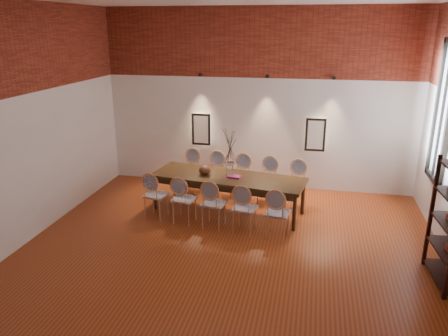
% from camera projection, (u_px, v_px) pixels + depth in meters
% --- Properties ---
extents(floor, '(7.00, 7.00, 0.02)m').
position_uv_depth(floor, '(226.00, 259.00, 7.08)').
color(floor, '#8B3816').
rests_on(floor, ground).
extents(wall_back, '(7.00, 0.10, 4.00)m').
position_uv_depth(wall_back, '(258.00, 100.00, 9.76)').
color(wall_back, silver).
rests_on(wall_back, ground).
extents(wall_front, '(7.00, 0.10, 4.00)m').
position_uv_depth(wall_front, '(128.00, 256.00, 3.15)').
color(wall_front, silver).
rests_on(wall_front, ground).
extents(wall_left, '(0.10, 7.00, 4.00)m').
position_uv_depth(wall_left, '(15.00, 127.00, 7.15)').
color(wall_left, silver).
rests_on(wall_left, ground).
extents(brick_band_back, '(7.00, 0.02, 1.50)m').
position_uv_depth(brick_band_back, '(259.00, 42.00, 9.30)').
color(brick_band_back, maroon).
rests_on(brick_band_back, ground).
extents(brick_band_front, '(7.00, 0.02, 1.50)m').
position_uv_depth(brick_band_front, '(119.00, 80.00, 2.83)').
color(brick_band_front, maroon).
rests_on(brick_band_front, ground).
extents(brick_band_left, '(0.02, 7.00, 1.50)m').
position_uv_depth(brick_band_left, '(7.00, 49.00, 6.75)').
color(brick_band_left, maroon).
rests_on(brick_band_left, ground).
extents(niche_left, '(0.36, 0.06, 0.66)m').
position_uv_depth(niche_left, '(201.00, 129.00, 10.14)').
color(niche_left, '#FFEAC6').
rests_on(niche_left, wall_back).
extents(niche_right, '(0.36, 0.06, 0.66)m').
position_uv_depth(niche_right, '(315.00, 135.00, 9.63)').
color(niche_right, '#FFEAC6').
rests_on(niche_right, wall_back).
extents(spot_fixture_left, '(0.08, 0.10, 0.08)m').
position_uv_depth(spot_fixture_left, '(200.00, 75.00, 9.72)').
color(spot_fixture_left, black).
rests_on(spot_fixture_left, wall_back).
extents(spot_fixture_mid, '(0.08, 0.10, 0.08)m').
position_uv_depth(spot_fixture_mid, '(267.00, 76.00, 9.43)').
color(spot_fixture_mid, black).
rests_on(spot_fixture_mid, wall_back).
extents(spot_fixture_right, '(0.08, 0.10, 0.08)m').
position_uv_depth(spot_fixture_right, '(334.00, 78.00, 9.15)').
color(spot_fixture_right, black).
rests_on(spot_fixture_right, wall_back).
extents(window_glass, '(0.02, 0.78, 2.38)m').
position_uv_depth(window_glass, '(444.00, 112.00, 7.59)').
color(window_glass, silver).
rests_on(window_glass, wall_right).
extents(window_frame, '(0.08, 0.90, 2.50)m').
position_uv_depth(window_frame, '(443.00, 112.00, 7.59)').
color(window_frame, black).
rests_on(window_frame, wall_right).
extents(window_mullion, '(0.06, 0.06, 2.40)m').
position_uv_depth(window_mullion, '(443.00, 112.00, 7.59)').
color(window_mullion, black).
rests_on(window_mullion, wall_right).
extents(dining_table, '(3.14, 1.43, 0.75)m').
position_uv_depth(dining_table, '(228.00, 194.00, 8.75)').
color(dining_table, '#39220F').
rests_on(dining_table, floor).
extents(chair_near_a, '(0.50, 0.50, 0.94)m').
position_uv_depth(chair_near_a, '(156.00, 195.00, 8.45)').
color(chair_near_a, tan).
rests_on(chair_near_a, floor).
extents(chair_near_b, '(0.50, 0.50, 0.94)m').
position_uv_depth(chair_near_b, '(184.00, 199.00, 8.24)').
color(chair_near_b, tan).
rests_on(chair_near_b, floor).
extents(chair_near_c, '(0.50, 0.50, 0.94)m').
position_uv_depth(chair_near_c, '(214.00, 203.00, 8.04)').
color(chair_near_c, tan).
rests_on(chair_near_c, floor).
extents(chair_near_d, '(0.50, 0.50, 0.94)m').
position_uv_depth(chair_near_d, '(245.00, 208.00, 7.84)').
color(chair_near_d, tan).
rests_on(chair_near_d, floor).
extents(chair_near_e, '(0.50, 0.50, 0.94)m').
position_uv_depth(chair_near_e, '(278.00, 213.00, 7.63)').
color(chair_near_e, tan).
rests_on(chair_near_e, floor).
extents(chair_far_a, '(0.50, 0.50, 0.94)m').
position_uv_depth(chair_far_a, '(189.00, 171.00, 9.81)').
color(chair_far_a, tan).
rests_on(chair_far_a, floor).
extents(chair_far_b, '(0.50, 0.50, 0.94)m').
position_uv_depth(chair_far_b, '(214.00, 174.00, 9.61)').
color(chair_far_b, tan).
rests_on(chair_far_b, floor).
extents(chair_far_c, '(0.50, 0.50, 0.94)m').
position_uv_depth(chair_far_c, '(240.00, 178.00, 9.40)').
color(chair_far_c, tan).
rests_on(chair_far_c, floor).
extents(chair_far_d, '(0.50, 0.50, 0.94)m').
position_uv_depth(chair_far_d, '(268.00, 181.00, 9.20)').
color(chair_far_d, tan).
rests_on(chair_far_d, floor).
extents(chair_far_e, '(0.50, 0.50, 0.94)m').
position_uv_depth(chair_far_e, '(296.00, 185.00, 8.99)').
color(chair_far_e, tan).
rests_on(chair_far_e, floor).
extents(vase, '(0.14, 0.14, 0.30)m').
position_uv_depth(vase, '(230.00, 169.00, 8.58)').
color(vase, silver).
rests_on(vase, dining_table).
extents(dried_branches, '(0.50, 0.50, 0.70)m').
position_uv_depth(dried_branches, '(230.00, 147.00, 8.44)').
color(dried_branches, '#48352C').
rests_on(dried_branches, vase).
extents(bowl, '(0.24, 0.24, 0.18)m').
position_uv_depth(bowl, '(205.00, 170.00, 8.72)').
color(bowl, '#5D2C1B').
rests_on(bowl, dining_table).
extents(book, '(0.28, 0.22, 0.03)m').
position_uv_depth(book, '(234.00, 177.00, 8.57)').
color(book, '#8D185B').
rests_on(book, dining_table).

